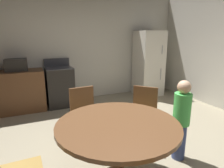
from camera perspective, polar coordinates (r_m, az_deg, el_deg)
name	(u,v)px	position (r m, az deg, el deg)	size (l,w,h in m)	color
ground_plane	(124,159)	(2.83, 3.54, -21.22)	(14.00, 14.00, 0.00)	gray
wall_back	(72,47)	(5.08, -11.59, 10.56)	(6.09, 0.12, 2.70)	beige
oven_range	(60,86)	(4.75, -15.06, -0.66)	(0.60, 0.60, 1.10)	black
refrigerator	(148,64)	(5.51, 10.66, 5.93)	(0.68, 0.68, 1.76)	silver
microwave	(16,65)	(4.60, -26.31, 5.06)	(0.44, 0.32, 0.26)	black
dining_table	(118,136)	(2.10, 1.72, -15.07)	(1.28, 1.28, 0.76)	brown
chair_northeast	(143,112)	(3.03, 9.05, -8.04)	(0.57, 0.57, 0.87)	brown
chair_north	(85,112)	(2.99, -8.02, -8.28)	(0.43, 0.43, 0.87)	brown
person_child	(181,118)	(2.73, 19.67, -9.51)	(0.25, 0.25, 1.09)	#3D4C84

